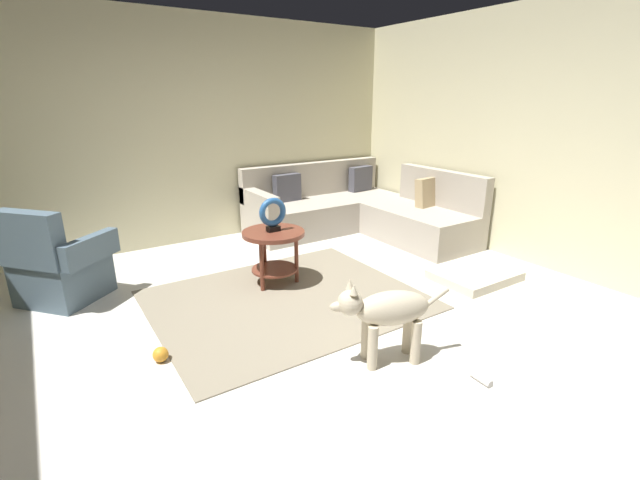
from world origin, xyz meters
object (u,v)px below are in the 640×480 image
(dog_bed_mat, at_px, (475,275))
(dog_toy_rope, at_px, (481,378))
(sectional_couch, at_px, (359,212))
(torus_sculpture, at_px, (273,214))
(side_table, at_px, (274,243))
(armchair, at_px, (57,267))
(dog, at_px, (386,312))
(dog_toy_ball, at_px, (161,354))

(dog_bed_mat, relative_size, dog_toy_rope, 5.28)
(sectional_couch, height_order, torus_sculpture, sectional_couch)
(side_table, distance_m, dog_toy_rope, 2.21)
(armchair, distance_m, dog_bed_mat, 3.94)
(dog_bed_mat, height_order, dog_toy_rope, dog_bed_mat)
(dog, xyz_separation_m, dog_toy_rope, (0.37, -0.53, -0.35))
(armchair, bearing_deg, sectional_couch, 52.05)
(dog_toy_ball, xyz_separation_m, dog_toy_rope, (1.68, -1.37, -0.03))
(armchair, bearing_deg, dog_toy_rope, -3.95)
(armchair, xyz_separation_m, side_table, (1.79, -0.71, 0.09))
(armchair, distance_m, torus_sculpture, 1.97)
(dog_toy_ball, bearing_deg, dog_bed_mat, -4.58)
(sectional_couch, bearing_deg, torus_sculpture, -152.37)
(sectional_couch, distance_m, dog_toy_rope, 3.36)
(dog_bed_mat, height_order, dog, dog)
(dog_toy_rope, bearing_deg, sectional_couch, 65.94)
(side_table, distance_m, torus_sculpture, 0.29)
(torus_sculpture, xyz_separation_m, dog_bed_mat, (1.74, -1.02, -0.67))
(dog, relative_size, dog_toy_ball, 7.53)
(torus_sculpture, bearing_deg, sectional_couch, 27.63)
(sectional_couch, height_order, dog_toy_ball, sectional_couch)
(sectional_couch, xyz_separation_m, dog_toy_ball, (-3.05, -1.69, -0.24))
(dog_toy_rope, bearing_deg, dog_bed_mat, 39.77)
(sectional_couch, height_order, dog_bed_mat, sectional_couch)
(armchair, bearing_deg, dog_bed_mat, 22.65)
(side_table, relative_size, dog_toy_rope, 3.96)
(sectional_couch, relative_size, dog_toy_rope, 14.86)
(armchair, xyz_separation_m, dog_toy_ball, (0.50, -1.49, -0.27))
(dog, height_order, dog_toy_rope, dog)
(dog_toy_ball, relative_size, dog_toy_rope, 0.71)
(dog_bed_mat, xyz_separation_m, dog_toy_ball, (-3.04, 0.24, 0.01))
(dog_bed_mat, bearing_deg, dog_toy_ball, 175.42)
(dog_bed_mat, bearing_deg, side_table, 149.65)
(sectional_couch, distance_m, dog_bed_mat, 1.95)
(torus_sculpture, bearing_deg, dog_bed_mat, -30.35)
(armchair, distance_m, side_table, 1.93)
(armchair, height_order, torus_sculpture, armchair)
(dog, bearing_deg, sectional_couch, -13.97)
(sectional_couch, xyz_separation_m, dog, (-1.74, -2.53, 0.09))
(dog, bearing_deg, dog_toy_rope, -124.56)
(torus_sculpture, relative_size, dog_bed_mat, 0.41)
(sectional_couch, bearing_deg, dog_toy_ball, -150.98)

